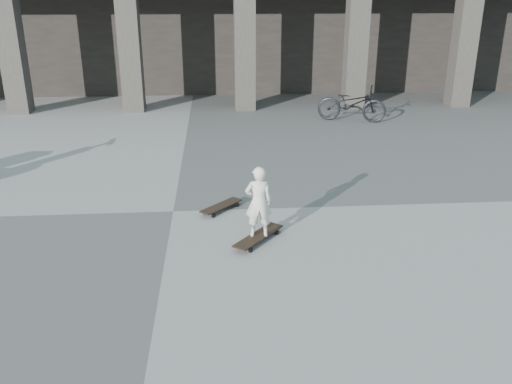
{
  "coord_description": "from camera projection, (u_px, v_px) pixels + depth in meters",
  "views": [
    {
      "loc": [
        0.81,
        -9.05,
        3.81
      ],
      "look_at": [
        1.43,
        -0.83,
        0.65
      ],
      "focal_mm": 38.0,
      "sensor_mm": 36.0,
      "label": 1
    }
  ],
  "objects": [
    {
      "name": "longboard",
      "position": [
        258.0,
        236.0,
        8.57
      ],
      "size": [
        0.88,
        1.0,
        0.11
      ],
      "rotation": [
        0.0,
        0.0,
        0.89
      ],
      "color": "black",
      "rests_on": "ground"
    },
    {
      "name": "child",
      "position": [
        258.0,
        202.0,
        8.36
      ],
      "size": [
        0.42,
        0.28,
        1.14
      ],
      "primitive_type": "imported",
      "rotation": [
        0.0,
        0.0,
        3.16
      ],
      "color": "silver",
      "rests_on": "longboard"
    },
    {
      "name": "bicycle",
      "position": [
        352.0,
        103.0,
        16.01
      ],
      "size": [
        2.13,
        1.31,
        1.06
      ],
      "primitive_type": "imported",
      "rotation": [
        0.0,
        0.0,
        1.24
      ],
      "color": "black",
      "rests_on": "ground"
    },
    {
      "name": "ground",
      "position": [
        173.0,
        211.0,
        9.74
      ],
      "size": [
        90.0,
        90.0,
        0.0
      ],
      "primitive_type": "plane",
      "color": "#4C4C49",
      "rests_on": "ground"
    },
    {
      "name": "skateboard_spare",
      "position": [
        221.0,
        206.0,
        9.74
      ],
      "size": [
        0.79,
        0.81,
        0.11
      ],
      "rotation": [
        0.0,
        0.0,
        0.81
      ],
      "color": "black",
      "rests_on": "ground"
    },
    {
      "name": "colonnade",
      "position": [
        192.0,
        6.0,
        21.47
      ],
      "size": [
        28.0,
        8.82,
        6.0
      ],
      "color": "black",
      "rests_on": "ground"
    }
  ]
}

